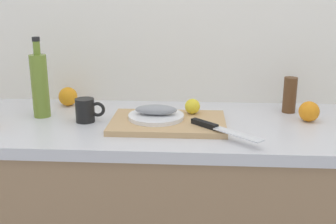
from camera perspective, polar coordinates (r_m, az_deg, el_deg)
back_wall at (r=1.81m, az=2.96°, el=12.39°), size 3.20×0.05×2.50m
cutting_board at (r=1.52m, az=-0.00°, el=-1.45°), size 0.41×0.28×0.02m
white_plate at (r=1.53m, az=-1.63°, el=-0.61°), size 0.20×0.20×0.01m
fish_fillet at (r=1.53m, az=-1.64°, el=0.31°), size 0.15×0.07×0.04m
chef_knife at (r=1.41m, az=6.55°, el=-2.12°), size 0.23×0.22×0.02m
lemon_0 at (r=1.59m, az=3.34°, el=0.77°), size 0.06×0.06×0.06m
olive_oil_bottle at (r=1.67m, az=-17.02°, el=3.61°), size 0.06×0.06×0.31m
coffee_mug_1 at (r=1.58m, az=-11.08°, el=0.24°), size 0.11×0.07×0.09m
orange_0 at (r=1.82m, az=-13.43°, el=2.06°), size 0.08×0.08×0.08m
orange_2 at (r=1.64m, az=18.62°, el=0.07°), size 0.08×0.08×0.08m
pepper_mill at (r=1.73m, az=16.21°, el=2.23°), size 0.05×0.05×0.14m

